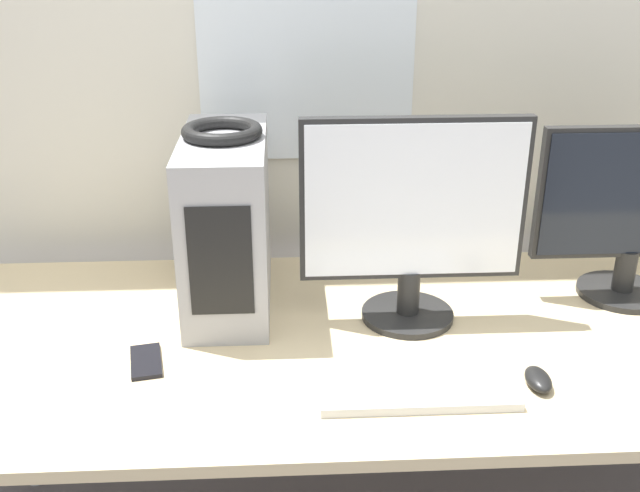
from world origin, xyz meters
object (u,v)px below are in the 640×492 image
pc_tower (227,222)px  monitor_main (413,217)px  keyboard (417,386)px  monitor_right_near (636,210)px  mouse (538,379)px  cell_phone (146,361)px  headphones (222,131)px

pc_tower → monitor_main: monitor_main is taller
pc_tower → keyboard: size_ratio=1.14×
monitor_right_near → mouse: (-0.35, -0.40, -0.22)m
mouse → cell_phone: mouse is taller
monitor_right_near → keyboard: size_ratio=1.25×
monitor_main → mouse: 0.46m
pc_tower → keyboard: (0.41, -0.43, -0.21)m
monitor_main → cell_phone: (-0.62, -0.18, -0.26)m
headphones → cell_phone: 0.56m
pc_tower → headphones: 0.23m
headphones → cell_phone: bearing=-120.3°
monitor_right_near → mouse: 0.58m
monitor_right_near → headphones: bearing=178.5°
monitor_main → cell_phone: size_ratio=3.66×
pc_tower → monitor_right_near: (1.02, -0.03, 0.02)m
headphones → mouse: size_ratio=2.05×
mouse → monitor_right_near: bearing=48.6°
monitor_main → keyboard: bearing=-95.6°
headphones → keyboard: size_ratio=0.47×
cell_phone → keyboard: bearing=-24.1°
pc_tower → monitor_main: bearing=-14.8°
pc_tower → monitor_right_near: monitor_right_near is taller
mouse → cell_phone: 0.85m
headphones → monitor_main: size_ratio=0.36×
pc_tower → headphones: headphones is taller
headphones → mouse: (0.67, -0.43, -0.43)m
keyboard → monitor_right_near: bearing=33.4°
keyboard → cell_phone: keyboard is taller
monitor_right_near → keyboard: bearing=-146.6°
headphones → keyboard: bearing=-46.3°
headphones → monitor_main: bearing=-15.0°
headphones → mouse: headphones is taller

